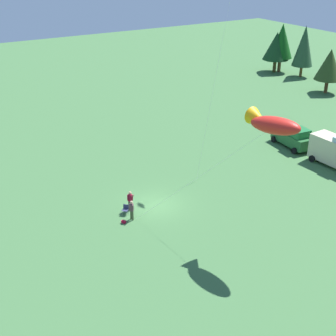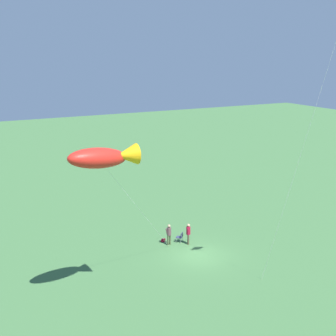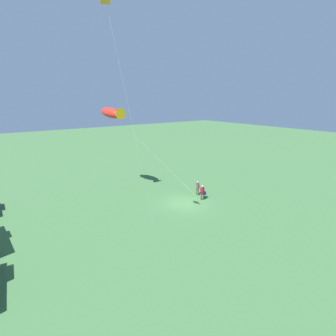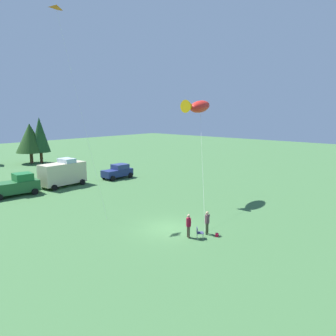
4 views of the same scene
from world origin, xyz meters
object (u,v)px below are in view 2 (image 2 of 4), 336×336
Objects in this scene: folding_chair at (180,237)px; person_spectator at (188,232)px; person_kite_flyer at (169,233)px; kite_large_fish at (105,157)px; backpack_on_grass at (163,240)px.

folding_chair is 0.92m from person_spectator.
folding_chair is (-1.07, -0.04, -0.53)m from person_kite_flyer.
kite_large_fish reaches higher than person_kite_flyer.
person_spectator is at bearing 137.82° from backpack_on_grass.
kite_large_fish is at bearing 85.28° from folding_chair.
person_spectator is 2.29m from backpack_on_grass.
backpack_on_grass is (0.11, -0.81, -0.91)m from person_kite_flyer.
person_kite_flyer is 1.20m from folding_chair.
kite_large_fish is (8.75, 6.81, 8.97)m from folding_chair.
person_spectator is (-1.45, 0.60, 0.00)m from person_kite_flyer.
backpack_on_grass is 0.03× the size of kite_large_fish.
kite_large_fish reaches higher than folding_chair.
folding_chair is 0.47× the size of person_spectator.
person_kite_flyer is 0.17× the size of kite_large_fish.
backpack_on_grass is at bearing -13.57° from person_spectator.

